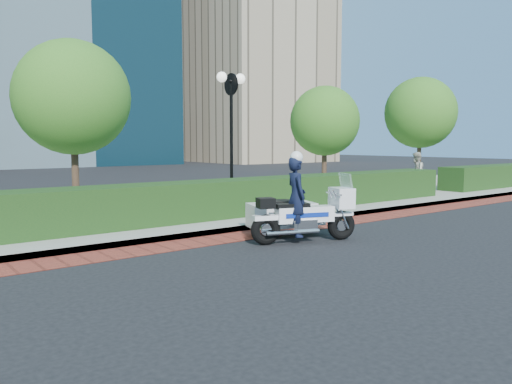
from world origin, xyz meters
TOP-DOWN VIEW (x-y plane):
  - ground at (0.00, 0.00)m, footprint 120.00×120.00m
  - brick_strip at (0.00, 1.50)m, footprint 60.00×1.00m
  - sidewalk at (0.00, 6.00)m, footprint 60.00×8.00m
  - hedge_main at (0.00, 3.60)m, footprint 18.00×1.20m
  - hedge_far at (16.00, 3.60)m, footprint 10.00×1.20m
  - lamppost at (1.00, 5.20)m, footprint 1.02×0.70m
  - tree_b at (-3.50, 6.50)m, footprint 3.20×3.20m
  - tree_c at (6.50, 6.50)m, footprint 2.80×2.80m
  - tree_d at (13.00, 6.50)m, footprint 3.40×3.40m
  - tower_right at (28.00, 38.00)m, footprint 14.00×12.00m
  - police_motorcycle at (-0.62, 0.44)m, footprint 2.40×2.14m
  - pedestrian at (9.70, 4.38)m, footprint 0.99×0.90m

SIDE VIEW (x-z plane):
  - ground at x=0.00m, z-range 0.00..0.00m
  - brick_strip at x=0.00m, z-range 0.00..0.01m
  - sidewalk at x=0.00m, z-range 0.00..0.15m
  - hedge_main at x=0.00m, z-range 0.15..1.15m
  - hedge_far at x=16.00m, z-range 0.15..1.15m
  - police_motorcycle at x=-0.62m, z-range -0.32..1.69m
  - pedestrian at x=9.70m, z-range 0.15..1.80m
  - lamppost at x=1.00m, z-range 0.85..5.06m
  - tree_c at x=6.50m, z-range 0.90..5.20m
  - tree_b at x=-3.50m, z-range 0.99..5.88m
  - tree_d at x=13.00m, z-range 1.03..6.19m
  - tower_right at x=28.00m, z-range 0.00..28.00m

